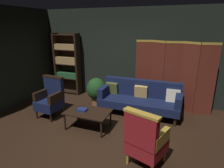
{
  "coord_description": "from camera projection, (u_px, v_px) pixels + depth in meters",
  "views": [
    {
      "loc": [
        1.55,
        -3.26,
        2.29
      ],
      "look_at": [
        0.0,
        0.8,
        0.95
      ],
      "focal_mm": 30.61,
      "sensor_mm": 36.0,
      "label": 1
    }
  ],
  "objects": [
    {
      "name": "armchair_gilt_accent",
      "position": [
        145.0,
        140.0,
        3.14
      ],
      "size": [
        0.73,
        0.73,
        1.04
      ],
      "color": "#B78E33",
      "rests_on": "ground_plane"
    },
    {
      "name": "side_wall_left",
      "position": [
        8.0,
        59.0,
        5.26
      ],
      "size": [
        0.1,
        3.6,
        2.8
      ],
      "primitive_type": "cube",
      "color": "black",
      "rests_on": "ground_plane"
    },
    {
      "name": "coffee_table",
      "position": [
        88.0,
        113.0,
        4.35
      ],
      "size": [
        1.0,
        0.64,
        0.42
      ],
      "color": "black",
      "rests_on": "ground_plane"
    },
    {
      "name": "potted_plant",
      "position": [
        96.0,
        90.0,
        5.52
      ],
      "size": [
        0.56,
        0.56,
        0.85
      ],
      "color": "brown",
      "rests_on": "ground_plane"
    },
    {
      "name": "armchair_wing_left",
      "position": [
        50.0,
        98.0,
        4.93
      ],
      "size": [
        0.62,
        0.61,
        1.04
      ],
      "color": "black",
      "rests_on": "ground_plane"
    },
    {
      "name": "bookshelf",
      "position": [
        68.0,
        63.0,
        6.49
      ],
      "size": [
        0.9,
        0.32,
        2.05
      ],
      "color": "black",
      "rests_on": "ground_plane"
    },
    {
      "name": "folding_screen",
      "position": [
        172.0,
        75.0,
        5.24
      ],
      "size": [
        2.13,
        0.43,
        1.9
      ],
      "color": "#5B2319",
      "rests_on": "ground_plane"
    },
    {
      "name": "velvet_couch",
      "position": [
        140.0,
        97.0,
        5.09
      ],
      "size": [
        2.12,
        0.78,
        0.88
      ],
      "color": "black",
      "rests_on": "ground_plane"
    },
    {
      "name": "ground_plane",
      "position": [
        99.0,
        136.0,
        4.12
      ],
      "size": [
        10.0,
        10.0,
        0.0
      ],
      "primitive_type": "plane",
      "color": "black"
    },
    {
      "name": "book_navy_cloth",
      "position": [
        82.0,
        110.0,
        4.37
      ],
      "size": [
        0.23,
        0.19,
        0.04
      ],
      "primitive_type": "cube",
      "rotation": [
        0.0,
        0.0,
        0.05
      ],
      "color": "navy",
      "rests_on": "coffee_table"
    },
    {
      "name": "back_wall",
      "position": [
        131.0,
        55.0,
        5.89
      ],
      "size": [
        7.2,
        0.1,
        2.8
      ],
      "primitive_type": "cube",
      "color": "black",
      "rests_on": "ground_plane"
    }
  ]
}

